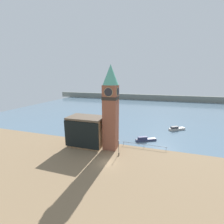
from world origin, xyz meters
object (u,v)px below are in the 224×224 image
at_px(boat_near, 145,139).
at_px(mooring_bollard_near, 119,154).
at_px(boat_far, 176,129).
at_px(pier_building, 86,131).
at_px(lamp_post, 119,145).
at_px(clock_tower, 111,106).

height_order(boat_near, mooring_bollard_near, boat_near).
height_order(boat_far, mooring_bollard_near, boat_far).
xyz_separation_m(pier_building, lamp_post, (10.96, -2.86, -1.59)).
relative_size(clock_tower, lamp_post, 5.60).
height_order(clock_tower, boat_far, clock_tower).
relative_size(pier_building, lamp_post, 2.51).
height_order(clock_tower, pier_building, clock_tower).
bearing_deg(pier_building, mooring_bollard_near, -15.99).
xyz_separation_m(boat_far, lamp_post, (-17.00, -25.70, 2.36)).
relative_size(clock_tower, pier_building, 2.23).
xyz_separation_m(clock_tower, mooring_bollard_near, (3.38, -3.52, -12.22)).
relative_size(pier_building, mooring_bollard_near, 13.55).
bearing_deg(clock_tower, boat_near, 41.36).
bearing_deg(mooring_bollard_near, pier_building, 164.01).
distance_m(mooring_bollard_near, lamp_post, 2.54).
xyz_separation_m(boat_near, boat_far, (10.97, 14.34, 0.04)).
xyz_separation_m(clock_tower, boat_near, (9.26, 8.16, -12.11)).
relative_size(boat_near, boat_far, 1.04).
distance_m(pier_building, mooring_bollard_near, 12.25).
xyz_separation_m(pier_building, boat_near, (16.98, 8.50, -3.99)).
bearing_deg(mooring_bollard_near, lamp_post, 114.55).
distance_m(clock_tower, pier_building, 11.21).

